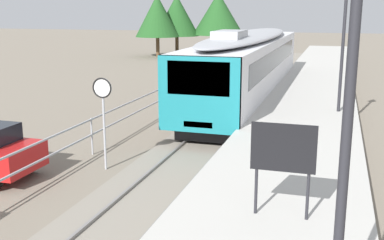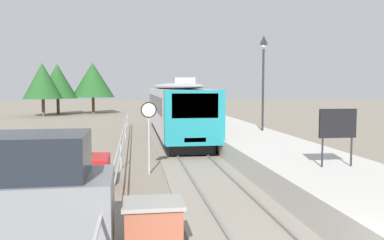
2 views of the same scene
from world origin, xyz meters
name	(u,v)px [view 2 (image 2 of 2)]	position (x,y,z in m)	size (l,w,h in m)	color
ground_plane	(131,138)	(-3.00, 22.00, 0.00)	(160.00, 160.00, 0.00)	slate
track_rails	(176,137)	(0.00, 22.00, 0.03)	(3.20, 60.00, 0.14)	gray
commuter_train	(175,105)	(0.00, 22.43, 2.14)	(2.82, 18.57, 3.74)	silver
station_platform	(223,130)	(3.25, 22.00, 0.45)	(3.90, 60.00, 0.90)	#B7B5AD
platform_lamp_mid_platform	(263,65)	(4.48, 17.21, 4.62)	(0.34, 0.34, 5.35)	#232328
platform_notice_board	(338,125)	(3.48, 6.92, 2.19)	(1.20, 0.08, 1.80)	#232328
speed_limit_sign	(149,120)	(-2.18, 10.75, 2.12)	(0.61, 0.10, 2.81)	#9EA0A5
brick_utility_cabinet	(153,229)	(-2.38, 3.14, 0.57)	(1.21, 0.99, 1.13)	brown
carpark_fence	(121,147)	(-3.30, 12.00, 0.91)	(0.06, 36.06, 1.25)	#9EA0A5
parked_hatchback_red	(49,165)	(-5.54, 9.08, 0.79)	(4.00, 1.76, 1.53)	red
tree_behind_carpark	(93,80)	(-7.94, 47.91, 4.30)	(5.41, 5.41, 6.50)	brown
tree_behind_station_far	(43,81)	(-13.25, 44.01, 4.10)	(4.45, 4.45, 6.19)	brown
tree_distant_left	(57,81)	(-12.04, 46.51, 4.11)	(4.72, 4.72, 6.23)	brown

